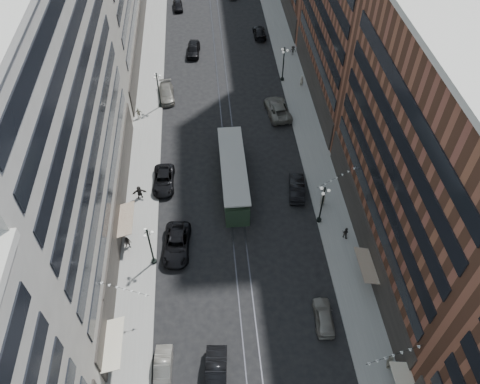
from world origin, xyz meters
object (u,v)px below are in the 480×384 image
object	(u,v)px
car_10	(297,188)
pedestrian_5	(139,192)
lamppost_sw_mid	(158,89)
car_2	(177,244)
car_7	(164,180)
car_1	(163,369)
streetcar	(233,175)
car_4	(324,317)
car_12	(259,32)
car_13	(193,49)
pedestrian_9	(293,51)
lamppost_sw_far	(150,245)
car_11	(278,109)
pedestrian_6	(139,113)
car_8	(166,93)
pedestrian_7	(345,233)
lamppost_se_far	(322,204)
pedestrian_4	(390,362)
car_extra_0	(274,106)
pedestrian_extra_0	(323,200)
lamppost_se_mid	(283,63)
pedestrian_8	(302,81)
car_9	(178,5)
pedestrian_2	(128,243)
car_5	(216,376)

from	to	relation	value
car_10	pedestrian_5	distance (m)	18.58
lamppost_sw_mid	car_2	xyz separation A→B (m)	(2.40, -25.42, -2.26)
lamppost_sw_mid	car_7	size ratio (longest dim) A/B	1.03
car_1	lamppost_sw_mid	bearing A→B (deg)	94.76
streetcar	car_4	distance (m)	19.91
lamppost_sw_mid	car_12	size ratio (longest dim) A/B	1.12
car_13	pedestrian_9	world-z (taller)	pedestrian_9
lamppost_sw_far	car_10	xyz separation A→B (m)	(16.62, 8.67, -2.28)
car_11	pedestrian_6	world-z (taller)	pedestrian_6
lamppost_sw_far	car_11	xyz separation A→B (m)	(16.50, 23.94, -2.22)
car_8	pedestrian_7	size ratio (longest dim) A/B	3.44
car_4	pedestrian_7	distance (m)	10.49
lamppost_sw_mid	pedestrian_5	distance (m)	17.85
lamppost_sw_far	lamppost_se_far	size ratio (longest dim) A/B	1.00
pedestrian_4	car_extra_0	size ratio (longest dim) A/B	0.42
pedestrian_4	car_10	xyz separation A→B (m)	(-4.49, 21.71, -0.28)
car_11	pedestrian_extra_0	world-z (taller)	car_11
lamppost_sw_mid	pedestrian_extra_0	xyz separation A→B (m)	(19.25, -20.63, -2.15)
lamppost_se_far	lamppost_se_mid	bearing A→B (deg)	90.00
car_1	pedestrian_7	bearing A→B (deg)	36.98
car_7	pedestrian_9	distance (m)	34.25
car_10	car_13	world-z (taller)	car_13
car_12	pedestrian_8	size ratio (longest dim) A/B	2.69
streetcar	car_9	distance (m)	46.99
pedestrian_2	car_7	size ratio (longest dim) A/B	0.31
car_8	car_9	distance (m)	27.88
car_1	car_10	xyz separation A→B (m)	(15.37, 20.37, 0.12)
car_7	pedestrian_5	bearing A→B (deg)	-142.87
pedestrian_4	pedestrian_6	distance (m)	44.60
car_9	car_11	world-z (taller)	car_11
car_5	car_11	world-z (taller)	same
pedestrian_4	pedestrian_5	bearing A→B (deg)	60.66
pedestrian_2	car_9	world-z (taller)	pedestrian_2
lamppost_se_far	car_11	bearing A→B (deg)	95.44
pedestrian_7	pedestrian_extra_0	world-z (taller)	pedestrian_extra_0
car_2	pedestrian_8	xyz separation A→B (m)	(18.59, 28.51, 0.23)
pedestrian_6	pedestrian_2	bearing A→B (deg)	88.71
lamppost_sw_far	pedestrian_4	world-z (taller)	lamppost_sw_far
lamppost_sw_mid	car_11	bearing A→B (deg)	-10.51
car_11	lamppost_sw_far	bearing A→B (deg)	48.87
lamppost_sw_mid	car_10	size ratio (longest dim) A/B	1.12
car_2	car_11	xyz separation A→B (m)	(14.10, 22.36, 0.04)
pedestrian_4	pedestrian_5	size ratio (longest dim) A/B	1.08
lamppost_sw_far	car_2	size ratio (longest dim) A/B	0.92
car_4	car_10	bearing A→B (deg)	-87.63
car_7	pedestrian_extra_0	size ratio (longest dim) A/B	3.39
pedestrian_8	pedestrian_7	bearing A→B (deg)	64.76
car_11	car_extra_0	bearing A→B (deg)	-71.49
car_1	car_8	xyz separation A→B (m)	(-0.45, 40.86, 0.07)
car_11	pedestrian_9	xyz separation A→B (m)	(4.65, 14.97, 0.08)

